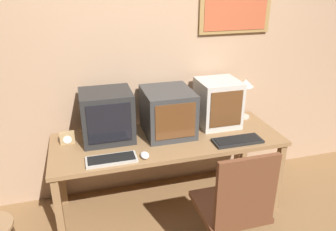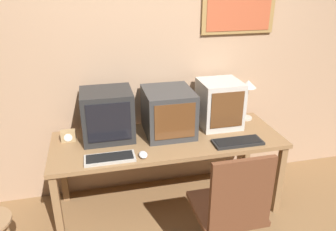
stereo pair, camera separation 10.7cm
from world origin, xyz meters
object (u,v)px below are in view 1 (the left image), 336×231
at_px(monitor_left, 107,116).
at_px(monitor_center, 168,112).
at_px(desk_lamp, 245,89).
at_px(office_chair, 233,217).
at_px(keyboard_side, 237,141).
at_px(keyboard_main, 112,159).
at_px(mouse_near_keyboard, 145,155).
at_px(desk_clock, 67,138).
at_px(monitor_right, 218,103).

height_order(monitor_left, monitor_center, monitor_left).
relative_size(desk_lamp, office_chair, 0.40).
bearing_deg(keyboard_side, office_chair, -117.85).
xyz_separation_m(keyboard_main, keyboard_side, (1.06, 0.02, -0.00)).
distance_m(monitor_center, mouse_near_keyboard, 0.51).
xyz_separation_m(desk_clock, desk_lamp, (1.67, 0.09, 0.25)).
xyz_separation_m(monitor_center, monitor_right, (0.49, 0.05, 0.02)).
relative_size(monitor_left, desk_lamp, 1.08).
distance_m(mouse_near_keyboard, desk_lamp, 1.24).
relative_size(monitor_center, mouse_near_keyboard, 4.59).
xyz_separation_m(monitor_right, keyboard_main, (-1.04, -0.41, -0.20)).
xyz_separation_m(keyboard_main, mouse_near_keyboard, (0.25, -0.02, 0.01)).
bearing_deg(keyboard_main, monitor_center, 33.33).
distance_m(monitor_left, monitor_center, 0.53).
distance_m(keyboard_side, desk_lamp, 0.62).
bearing_deg(monitor_right, desk_clock, -179.42).
relative_size(monitor_right, office_chair, 0.43).
bearing_deg(monitor_right, mouse_near_keyboard, -151.66).
bearing_deg(monitor_right, keyboard_side, -86.61).
distance_m(keyboard_side, desk_clock, 1.43).
xyz_separation_m(monitor_center, desk_lamp, (0.81, 0.13, 0.10)).
distance_m(monitor_center, office_chair, 1.03).
relative_size(monitor_left, office_chair, 0.43).
relative_size(monitor_right, keyboard_side, 1.02).
bearing_deg(monitor_left, office_chair, -50.38).
relative_size(keyboard_main, desk_lamp, 0.98).
relative_size(mouse_near_keyboard, office_chair, 0.10).
bearing_deg(desk_lamp, monitor_left, -175.71).
relative_size(monitor_center, keyboard_side, 1.12).
bearing_deg(desk_clock, monitor_center, -2.21).
height_order(keyboard_side, desk_clock, desk_clock).
relative_size(keyboard_side, office_chair, 0.43).
distance_m(monitor_right, desk_clock, 1.37).
xyz_separation_m(desk_lamp, office_chair, (-0.58, -1.01, -0.58)).
bearing_deg(desk_clock, monitor_right, 0.58).
bearing_deg(desk_lamp, keyboard_side, -121.74).
xyz_separation_m(monitor_right, office_chair, (-0.26, -0.93, -0.50)).
xyz_separation_m(mouse_near_keyboard, desk_clock, (-0.57, 0.41, 0.03)).
relative_size(desk_clock, office_chair, 0.12).
relative_size(monitor_center, desk_clock, 3.93).
bearing_deg(monitor_right, office_chair, -105.86).
distance_m(mouse_near_keyboard, desk_clock, 0.70).
xyz_separation_m(monitor_left, office_chair, (0.75, -0.91, -0.49)).
distance_m(monitor_left, desk_lamp, 1.34).
relative_size(keyboard_main, keyboard_side, 0.92).
xyz_separation_m(desk_clock, office_chair, (1.09, -0.92, -0.33)).
bearing_deg(keyboard_side, monitor_left, 160.62).
bearing_deg(monitor_right, monitor_center, -174.55).
distance_m(monitor_center, monitor_right, 0.50).
bearing_deg(mouse_near_keyboard, keyboard_main, 176.02).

